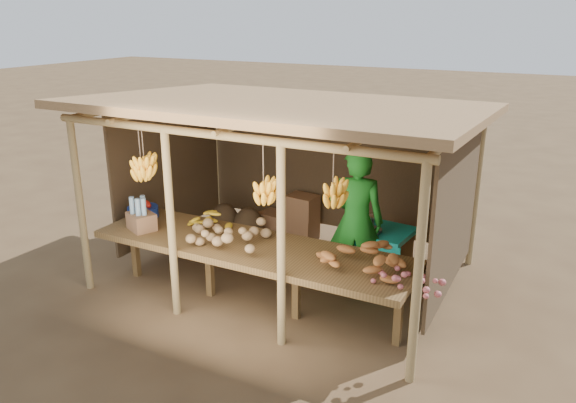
% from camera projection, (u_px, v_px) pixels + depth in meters
% --- Properties ---
extents(ground, '(60.00, 60.00, 0.00)m').
position_uv_depth(ground, '(288.00, 275.00, 7.59)').
color(ground, brown).
rests_on(ground, ground).
extents(stall_structure, '(4.70, 3.50, 2.43)m').
position_uv_depth(stall_structure, '(287.00, 136.00, 6.93)').
color(stall_structure, '#A08452').
rests_on(stall_structure, ground).
extents(counter, '(3.90, 1.05, 0.80)m').
position_uv_depth(counter, '(251.00, 250.00, 6.56)').
color(counter, brown).
rests_on(counter, ground).
extents(potato_heap, '(1.23, 0.86, 0.37)m').
position_uv_depth(potato_heap, '(228.00, 228.00, 6.55)').
color(potato_heap, '#98784E').
rests_on(potato_heap, counter).
extents(sweet_potato_heap, '(1.11, 0.79, 0.36)m').
position_uv_depth(sweet_potato_heap, '(364.00, 251.00, 5.91)').
color(sweet_potato_heap, '#A25F29').
rests_on(sweet_potato_heap, counter).
extents(onion_heap, '(0.76, 0.56, 0.35)m').
position_uv_depth(onion_heap, '(407.00, 269.00, 5.51)').
color(onion_heap, '#BF5D5E').
rests_on(onion_heap, counter).
extents(banana_pile, '(0.55, 0.36, 0.34)m').
position_uv_depth(banana_pile, '(208.00, 214.00, 7.03)').
color(banana_pile, yellow).
rests_on(banana_pile, counter).
extents(tomato_basin, '(0.40, 0.40, 0.21)m').
position_uv_depth(tomato_basin, '(143.00, 211.00, 7.41)').
color(tomato_basin, navy).
rests_on(tomato_basin, counter).
extents(bottle_box, '(0.42, 0.39, 0.43)m').
position_uv_depth(bottle_box, '(141.00, 217.00, 6.95)').
color(bottle_box, '#8C603F').
rests_on(bottle_box, counter).
extents(vendor, '(0.77, 0.60, 1.87)m').
position_uv_depth(vendor, '(356.00, 222.00, 6.87)').
color(vendor, '#1A761E').
rests_on(vendor, ground).
extents(tarp_crate, '(0.87, 0.77, 0.96)m').
position_uv_depth(tarp_crate, '(378.00, 254.00, 7.29)').
color(tarp_crate, brown).
rests_on(tarp_crate, ground).
extents(carton_stack, '(0.98, 0.41, 0.71)m').
position_uv_depth(carton_stack, '(293.00, 219.00, 8.74)').
color(carton_stack, '#8C603F').
rests_on(carton_stack, ground).
extents(burlap_sacks, '(0.92, 0.48, 0.65)m').
position_uv_depth(burlap_sacks, '(236.00, 222.00, 8.69)').
color(burlap_sacks, '#4C3923').
rests_on(burlap_sacks, ground).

